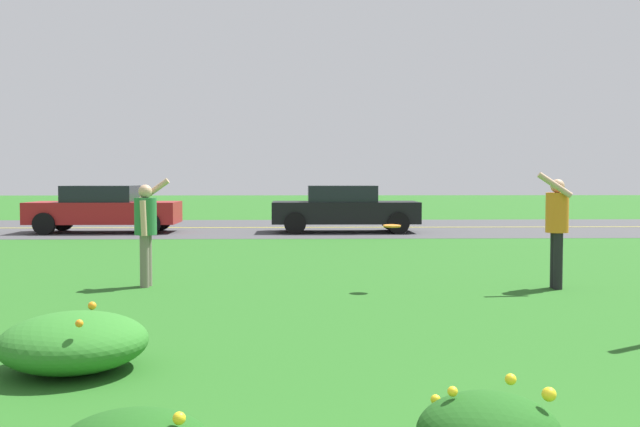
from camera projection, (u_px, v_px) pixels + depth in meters
name	position (u px, v px, depth m)	size (l,w,h in m)	color
ground_plane	(387.00, 271.00, 13.66)	(120.00, 120.00, 0.00)	#26601E
highway_strip	(346.00, 227.00, 25.53)	(120.00, 9.48, 0.01)	#424244
highway_center_stripe	(346.00, 227.00, 25.53)	(120.00, 0.16, 0.00)	yellow
daylily_clump_front_left	(74.00, 342.00, 6.55)	(1.28, 1.35, 0.55)	#2D7526
person_thrower_green_shirt	(146.00, 226.00, 11.59)	(0.52, 0.50, 1.68)	#287038
person_catcher_orange_shirt	(557.00, 223.00, 11.39)	(0.54, 0.50, 1.77)	orange
frisbee_orange	(392.00, 226.00, 11.24)	(0.27, 0.27, 0.04)	orange
car_red_center_left	(104.00, 209.00, 23.15)	(4.50, 2.00, 1.45)	maroon
car_black_center_right	(344.00, 208.00, 23.36)	(4.50, 2.00, 1.45)	black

